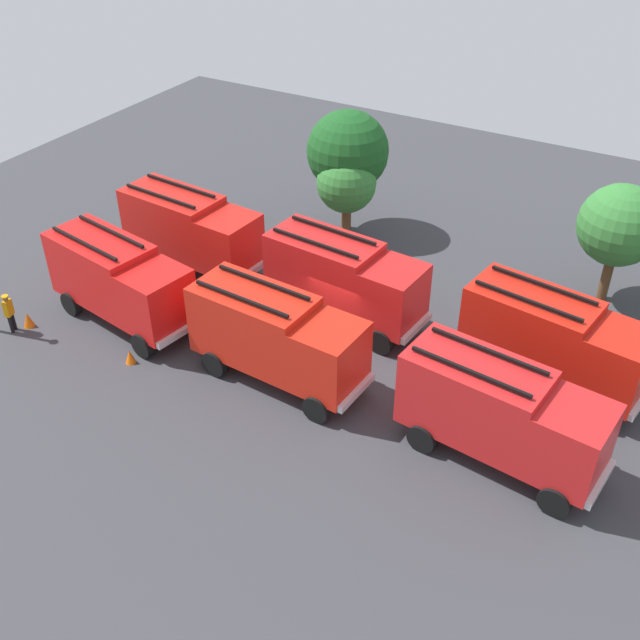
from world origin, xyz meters
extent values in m
plane|color=#38383D|center=(0.00, 0.00, 0.00)|extent=(54.42, 54.42, 0.00)
cube|color=red|center=(-6.06, -2.97, 2.10)|extent=(2.58, 2.83, 2.60)
cube|color=#8C9EAD|center=(-5.02, -3.14, 2.41)|extent=(0.43, 2.11, 1.46)
cube|color=red|center=(-9.51, -2.40, 2.25)|extent=(5.14, 3.25, 2.90)
cube|color=black|center=(-9.40, -1.72, 3.82)|extent=(4.28, 0.82, 0.12)
cube|color=black|center=(-9.63, -3.08, 3.82)|extent=(4.28, 0.82, 0.12)
cube|color=silver|center=(-4.88, -3.17, 0.95)|extent=(0.59, 2.38, 0.28)
cylinder|color=black|center=(-5.67, -1.82, 0.55)|extent=(1.14, 0.53, 1.10)
cylinder|color=black|center=(-6.06, -4.19, 0.55)|extent=(1.14, 0.53, 1.10)
cylinder|color=black|center=(-10.50, -1.02, 0.55)|extent=(1.14, 0.53, 1.10)
cylinder|color=black|center=(-10.89, -3.39, 0.55)|extent=(1.14, 0.53, 1.10)
cube|color=red|center=(2.01, -2.77, 2.10)|extent=(2.35, 2.63, 2.60)
cube|color=#8C9EAD|center=(3.06, -2.84, 2.41)|extent=(0.21, 2.13, 1.46)
cube|color=red|center=(-1.48, -2.56, 2.25)|extent=(4.94, 2.78, 2.90)
cube|color=black|center=(-1.44, -1.88, 3.82)|extent=(4.32, 0.38, 0.12)
cube|color=black|center=(-1.53, -3.25, 3.82)|extent=(4.32, 0.38, 0.12)
cube|color=silver|center=(3.21, -2.84, 0.95)|extent=(0.34, 2.38, 0.28)
cylinder|color=black|center=(2.28, -1.59, 0.55)|extent=(1.12, 0.42, 1.10)
cylinder|color=black|center=(2.14, -3.98, 0.55)|extent=(1.12, 0.42, 1.10)
cylinder|color=black|center=(-2.61, -1.29, 0.55)|extent=(1.12, 0.42, 1.10)
cylinder|color=black|center=(-2.75, -3.69, 0.55)|extent=(1.12, 0.42, 1.10)
cube|color=red|center=(10.96, -2.78, 2.10)|extent=(2.46, 2.73, 2.60)
cube|color=#8C9EAD|center=(12.00, -2.89, 2.41)|extent=(0.32, 2.12, 1.46)
cube|color=red|center=(7.48, -2.39, 2.25)|extent=(5.05, 3.02, 2.90)
cube|color=black|center=(7.55, -1.70, 3.82)|extent=(4.31, 0.60, 0.12)
cube|color=black|center=(7.40, -3.07, 3.82)|extent=(4.31, 0.60, 0.12)
cube|color=silver|center=(12.15, -2.91, 0.95)|extent=(0.46, 2.38, 0.28)
cylinder|color=black|center=(11.29, -1.61, 0.55)|extent=(1.13, 0.47, 1.10)
cylinder|color=black|center=(11.02, -3.99, 0.55)|extent=(1.13, 0.47, 1.10)
cylinder|color=black|center=(6.42, -1.06, 0.55)|extent=(1.13, 0.47, 1.10)
cylinder|color=black|center=(6.15, -3.44, 0.55)|extent=(1.13, 0.47, 1.10)
cube|color=red|center=(-6.24, 2.44, 2.10)|extent=(2.38, 2.66, 2.60)
cube|color=#8C9EAD|center=(-5.19, 2.36, 2.41)|extent=(0.24, 2.13, 1.46)
cube|color=red|center=(-9.73, 2.70, 2.25)|extent=(4.97, 2.85, 2.90)
cube|color=black|center=(-9.68, 3.39, 3.82)|extent=(4.32, 0.44, 0.12)
cube|color=black|center=(-9.78, 2.02, 3.82)|extent=(4.32, 0.44, 0.12)
cube|color=silver|center=(-5.04, 2.35, 0.95)|extent=(0.38, 2.38, 0.28)
cylinder|color=black|center=(-5.95, 3.62, 0.55)|extent=(1.12, 0.43, 1.10)
cylinder|color=black|center=(-6.13, 1.23, 0.55)|extent=(1.12, 0.43, 1.10)
cylinder|color=black|center=(-10.83, 3.99, 0.55)|extent=(1.12, 0.43, 1.10)
cylinder|color=black|center=(-11.01, 1.59, 0.55)|extent=(1.12, 0.43, 1.10)
cube|color=red|center=(2.28, 2.15, 2.10)|extent=(2.40, 2.68, 2.60)
cube|color=#8C9EAD|center=(3.32, 2.06, 2.41)|extent=(0.26, 2.12, 1.46)
cube|color=red|center=(-1.21, 2.44, 2.25)|extent=(4.99, 2.89, 2.90)
cube|color=black|center=(-1.15, 3.13, 3.82)|extent=(4.31, 0.48, 0.12)
cube|color=black|center=(-1.27, 1.76, 3.82)|extent=(4.31, 0.48, 0.12)
cube|color=silver|center=(3.47, 2.05, 0.95)|extent=(0.40, 2.38, 0.28)
cylinder|color=black|center=(2.58, 3.33, 0.55)|extent=(1.13, 0.44, 1.10)
cylinder|color=black|center=(2.37, 0.94, 0.55)|extent=(1.13, 0.44, 1.10)
cylinder|color=black|center=(-2.31, 3.74, 0.55)|extent=(1.13, 0.44, 1.10)
cylinder|color=black|center=(-2.51, 1.35, 0.55)|extent=(1.13, 0.44, 1.10)
cube|color=red|center=(11.34, 2.13, 2.10)|extent=(2.54, 2.79, 2.60)
cube|color=red|center=(7.88, 2.63, 2.25)|extent=(5.11, 3.17, 2.90)
cube|color=black|center=(7.97, 3.31, 3.82)|extent=(4.29, 0.74, 0.12)
cube|color=black|center=(7.78, 1.95, 3.82)|extent=(4.29, 0.74, 0.12)
cylinder|color=black|center=(11.71, 3.28, 0.55)|extent=(1.14, 0.51, 1.10)
cylinder|color=black|center=(11.36, 0.91, 0.55)|extent=(1.14, 0.51, 1.10)
cylinder|color=black|center=(6.86, 3.99, 0.55)|extent=(1.14, 0.51, 1.10)
cylinder|color=black|center=(6.51, 1.62, 0.55)|extent=(1.14, 0.51, 1.10)
cylinder|color=black|center=(-5.24, 5.79, 0.37)|extent=(0.16, 0.16, 0.75)
cylinder|color=black|center=(-5.44, 5.70, 0.37)|extent=(0.16, 0.16, 0.75)
cube|color=orange|center=(-5.34, 5.74, 1.07)|extent=(0.48, 0.39, 0.65)
sphere|color=beige|center=(-5.34, 5.74, 1.50)|extent=(0.21, 0.21, 0.21)
cylinder|color=orange|center=(-5.34, 5.74, 1.58)|extent=(0.26, 0.26, 0.06)
cylinder|color=black|center=(-12.14, -5.74, 0.42)|extent=(0.16, 0.16, 0.84)
cylinder|color=black|center=(-12.20, -5.54, 0.42)|extent=(0.16, 0.16, 0.84)
cube|color=orange|center=(-12.17, -5.64, 1.20)|extent=(0.35, 0.47, 0.73)
sphere|color=brown|center=(-12.17, -5.64, 1.69)|extent=(0.24, 0.24, 0.24)
cylinder|color=orange|center=(-12.17, -5.64, 1.78)|extent=(0.30, 0.30, 0.07)
cylinder|color=brown|center=(-4.06, 9.87, 1.31)|extent=(0.52, 0.52, 2.62)
sphere|color=#19511E|center=(-4.06, 9.87, 4.40)|extent=(4.19, 4.19, 4.19)
cylinder|color=brown|center=(-3.55, 8.84, 0.95)|extent=(0.38, 0.38, 1.90)
sphere|color=#337A33|center=(-3.55, 8.84, 3.19)|extent=(3.04, 3.04, 3.04)
cylinder|color=brown|center=(9.46, 9.75, 1.14)|extent=(0.46, 0.46, 2.28)
sphere|color=#337A33|center=(9.46, 9.75, 3.83)|extent=(3.64, 3.64, 3.64)
cone|color=#F2600C|center=(-6.23, -4.81, 0.31)|extent=(0.43, 0.43, 0.61)
cone|color=#F2600C|center=(-1.19, -0.46, 0.29)|extent=(0.40, 0.40, 0.58)
cone|color=#F2600C|center=(-11.86, -5.06, 0.34)|extent=(0.48, 0.48, 0.68)
camera|label=1|loc=(12.64, -21.98, 19.27)|focal=42.17mm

